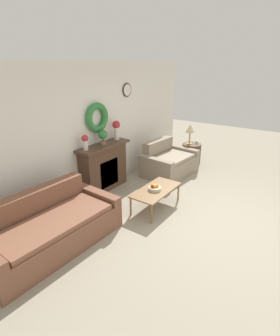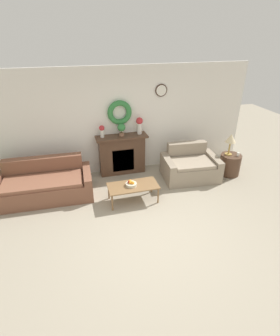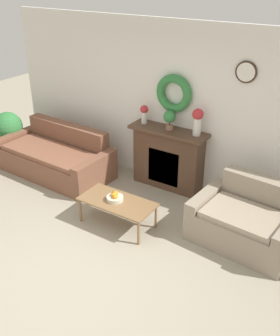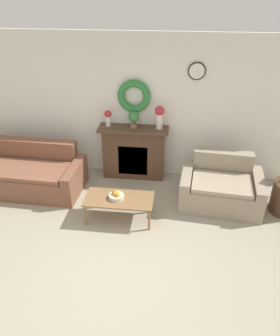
{
  "view_description": "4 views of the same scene",
  "coord_description": "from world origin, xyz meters",
  "px_view_note": "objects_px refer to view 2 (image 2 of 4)",
  "views": [
    {
      "loc": [
        -4.01,
        -1.18,
        2.63
      ],
      "look_at": [
        -0.06,
        1.59,
        0.72
      ],
      "focal_mm": 28.0,
      "sensor_mm": 36.0,
      "label": 1
    },
    {
      "loc": [
        -1.3,
        -3.57,
        3.4
      ],
      "look_at": [
        0.06,
        1.31,
        0.73
      ],
      "focal_mm": 28.0,
      "sensor_mm": 36.0,
      "label": 2
    },
    {
      "loc": [
        2.7,
        -2.65,
        3.41
      ],
      "look_at": [
        0.1,
        1.39,
        0.9
      ],
      "focal_mm": 42.0,
      "sensor_mm": 36.0,
      "label": 3
    },
    {
      "loc": [
        0.7,
        -3.06,
        3.43
      ],
      "look_at": [
        0.17,
        1.43,
        0.83
      ],
      "focal_mm": 35.0,
      "sensor_mm": 36.0,
      "label": 4
    }
  ],
  "objects_px": {
    "vase_on_mantel_left": "(102,130)",
    "potted_plant_on_mantel": "(121,128)",
    "vase_on_mantel_right": "(139,124)",
    "table_lamp": "(231,139)",
    "coffee_table": "(133,187)",
    "fruit_bowl": "(131,184)",
    "loveseat_right": "(190,167)",
    "mug": "(238,154)",
    "couch_left": "(44,185)",
    "fireplace": "(122,154)",
    "side_table_by_loveseat": "(230,164)"
  },
  "relations": [
    {
      "from": "fruit_bowl",
      "to": "side_table_by_loveseat",
      "type": "xyz_separation_m",
      "value": [
        2.81,
        0.52,
        -0.17
      ]
    },
    {
      "from": "coffee_table",
      "to": "fruit_bowl",
      "type": "relative_size",
      "value": 4.52
    },
    {
      "from": "fireplace",
      "to": "potted_plant_on_mantel",
      "type": "relative_size",
      "value": 4.12
    },
    {
      "from": "fruit_bowl",
      "to": "vase_on_mantel_right",
      "type": "xyz_separation_m",
      "value": [
        0.58,
        1.39,
        0.85
      ]
    },
    {
      "from": "fruit_bowl",
      "to": "mug",
      "type": "bearing_deg",
      "value": 8.35
    },
    {
      "from": "couch_left",
      "to": "mug",
      "type": "relative_size",
      "value": 23.52
    },
    {
      "from": "mug",
      "to": "vase_on_mantel_left",
      "type": "bearing_deg",
      "value": 163.85
    },
    {
      "from": "fruit_bowl",
      "to": "table_lamp",
      "type": "height_order",
      "value": "table_lamp"
    },
    {
      "from": "vase_on_mantel_left",
      "to": "potted_plant_on_mantel",
      "type": "xyz_separation_m",
      "value": [
        0.49,
        -0.02,
        0.02
      ]
    },
    {
      "from": "coffee_table",
      "to": "mug",
      "type": "relative_size",
      "value": 12.04
    },
    {
      "from": "table_lamp",
      "to": "vase_on_mantel_right",
      "type": "xyz_separation_m",
      "value": [
        -2.16,
        0.81,
        0.32
      ]
    },
    {
      "from": "couch_left",
      "to": "fireplace",
      "type": "bearing_deg",
      "value": 20.8
    },
    {
      "from": "coffee_table",
      "to": "table_lamp",
      "type": "relative_size",
      "value": 1.96
    },
    {
      "from": "fireplace",
      "to": "coffee_table",
      "type": "height_order",
      "value": "fireplace"
    },
    {
      "from": "vase_on_mantel_left",
      "to": "potted_plant_on_mantel",
      "type": "bearing_deg",
      "value": -2.35
    },
    {
      "from": "loveseat_right",
      "to": "coffee_table",
      "type": "relative_size",
      "value": 1.31
    },
    {
      "from": "fireplace",
      "to": "table_lamp",
      "type": "distance_m",
      "value": 2.8
    },
    {
      "from": "couch_left",
      "to": "vase_on_mantel_left",
      "type": "bearing_deg",
      "value": 26.42
    },
    {
      "from": "fireplace",
      "to": "loveseat_right",
      "type": "relative_size",
      "value": 0.91
    },
    {
      "from": "loveseat_right",
      "to": "fruit_bowl",
      "type": "xyz_separation_m",
      "value": [
        -1.72,
        -0.65,
        0.15
      ]
    },
    {
      "from": "couch_left",
      "to": "vase_on_mantel_right",
      "type": "xyz_separation_m",
      "value": [
        2.42,
        0.66,
        1.0
      ]
    },
    {
      "from": "coffee_table",
      "to": "table_lamp",
      "type": "distance_m",
      "value": 2.82
    },
    {
      "from": "fireplace",
      "to": "fruit_bowl",
      "type": "relative_size",
      "value": 5.38
    },
    {
      "from": "loveseat_right",
      "to": "coffee_table",
      "type": "xyz_separation_m",
      "value": [
        -1.67,
        -0.66,
        0.06
      ]
    },
    {
      "from": "vase_on_mantel_left",
      "to": "fireplace",
      "type": "bearing_deg",
      "value": -0.67
    },
    {
      "from": "vase_on_mantel_right",
      "to": "potted_plant_on_mantel",
      "type": "distance_m",
      "value": 0.47
    },
    {
      "from": "couch_left",
      "to": "side_table_by_loveseat",
      "type": "relative_size",
      "value": 3.89
    },
    {
      "from": "potted_plant_on_mantel",
      "to": "fruit_bowl",
      "type": "bearing_deg",
      "value": -94.44
    },
    {
      "from": "couch_left",
      "to": "vase_on_mantel_left",
      "type": "xyz_separation_m",
      "value": [
        1.47,
        0.66,
        0.93
      ]
    },
    {
      "from": "table_lamp",
      "to": "side_table_by_loveseat",
      "type": "bearing_deg",
      "value": -38.66
    },
    {
      "from": "fruit_bowl",
      "to": "side_table_by_loveseat",
      "type": "distance_m",
      "value": 2.86
    },
    {
      "from": "fireplace",
      "to": "vase_on_mantel_right",
      "type": "xyz_separation_m",
      "value": [
        0.48,
        0.01,
        0.77
      ]
    },
    {
      "from": "fireplace",
      "to": "potted_plant_on_mantel",
      "type": "height_order",
      "value": "potted_plant_on_mantel"
    },
    {
      "from": "fireplace",
      "to": "loveseat_right",
      "type": "distance_m",
      "value": 1.79
    },
    {
      "from": "couch_left",
      "to": "side_table_by_loveseat",
      "type": "xyz_separation_m",
      "value": [
        4.65,
        -0.21,
        -0.02
      ]
    },
    {
      "from": "loveseat_right",
      "to": "mug",
      "type": "xyz_separation_m",
      "value": [
        1.21,
        -0.22,
        0.3
      ]
    },
    {
      "from": "fireplace",
      "to": "vase_on_mantel_left",
      "type": "bearing_deg",
      "value": 179.33
    },
    {
      "from": "vase_on_mantel_left",
      "to": "vase_on_mantel_right",
      "type": "distance_m",
      "value": 0.96
    },
    {
      "from": "fruit_bowl",
      "to": "couch_left",
      "type": "bearing_deg",
      "value": 158.51
    },
    {
      "from": "fireplace",
      "to": "couch_left",
      "type": "height_order",
      "value": "fireplace"
    },
    {
      "from": "table_lamp",
      "to": "vase_on_mantel_left",
      "type": "xyz_separation_m",
      "value": [
        -3.12,
        0.81,
        0.25
      ]
    },
    {
      "from": "coffee_table",
      "to": "fruit_bowl",
      "type": "height_order",
      "value": "fruit_bowl"
    },
    {
      "from": "loveseat_right",
      "to": "table_lamp",
      "type": "xyz_separation_m",
      "value": [
        1.02,
        -0.08,
        0.67
      ]
    },
    {
      "from": "fireplace",
      "to": "fruit_bowl",
      "type": "bearing_deg",
      "value": -94.05
    },
    {
      "from": "fruit_bowl",
      "to": "vase_on_mantel_left",
      "type": "height_order",
      "value": "vase_on_mantel_left"
    },
    {
      "from": "loveseat_right",
      "to": "side_table_by_loveseat",
      "type": "bearing_deg",
      "value": -1.9
    },
    {
      "from": "mug",
      "to": "coffee_table",
      "type": "bearing_deg",
      "value": -171.43
    },
    {
      "from": "loveseat_right",
      "to": "vase_on_mantel_right",
      "type": "distance_m",
      "value": 1.68
    },
    {
      "from": "fireplace",
      "to": "fruit_bowl",
      "type": "xyz_separation_m",
      "value": [
        -0.1,
        -1.38,
        -0.08
      ]
    },
    {
      "from": "vase_on_mantel_right",
      "to": "fireplace",
      "type": "bearing_deg",
      "value": -179.33
    }
  ]
}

